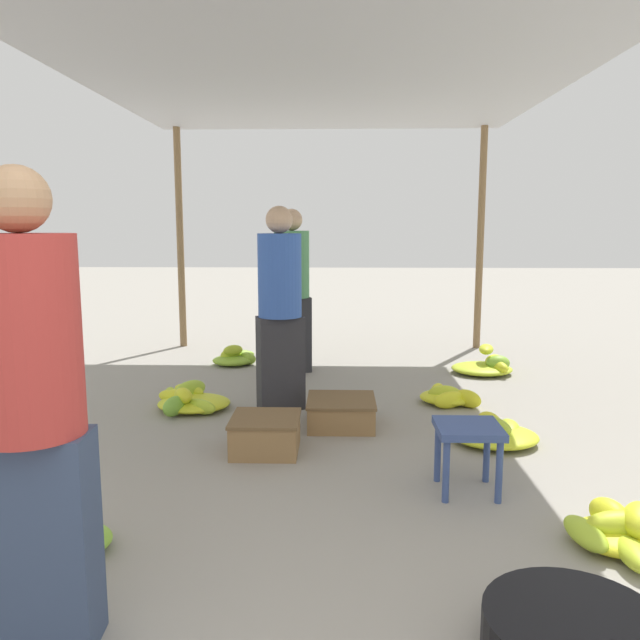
% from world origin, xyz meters
% --- Properties ---
extents(canopy_post_back_left, '(0.08, 0.08, 2.52)m').
position_xyz_m(canopy_post_back_left, '(-1.73, 6.07, 1.26)').
color(canopy_post_back_left, olive).
rests_on(canopy_post_back_left, ground).
extents(canopy_post_back_right, '(0.08, 0.08, 2.52)m').
position_xyz_m(canopy_post_back_right, '(1.73, 6.07, 1.26)').
color(canopy_post_back_right, olive).
rests_on(canopy_post_back_right, ground).
extents(canopy_tarp, '(3.87, 6.17, 0.04)m').
position_xyz_m(canopy_tarp, '(0.00, 3.18, 2.54)').
color(canopy_tarp, '#B2B2B7').
rests_on(canopy_tarp, canopy_post_front_left).
extents(vendor_foreground, '(0.37, 0.36, 1.61)m').
position_xyz_m(vendor_foreground, '(-0.89, 0.75, 0.84)').
color(vendor_foreground, '#384766').
rests_on(vendor_foreground, ground).
extents(stool, '(0.34, 0.34, 0.37)m').
position_xyz_m(stool, '(0.80, 2.03, 0.30)').
color(stool, '#384C84').
rests_on(stool, ground).
extents(basin_black, '(0.60, 0.60, 0.17)m').
position_xyz_m(basin_black, '(0.88, 0.70, 0.08)').
color(basin_black, black).
rests_on(basin_black, ground).
extents(banana_pile_left_0, '(0.61, 0.68, 0.20)m').
position_xyz_m(banana_pile_left_0, '(-1.06, 3.52, 0.07)').
color(banana_pile_left_0, yellow).
rests_on(banana_pile_left_0, ground).
extents(banana_pile_left_1, '(0.52, 0.42, 0.18)m').
position_xyz_m(banana_pile_left_1, '(-1.12, 1.31, 0.07)').
color(banana_pile_left_1, '#78B437').
rests_on(banana_pile_left_1, ground).
extents(banana_pile_left_2, '(0.48, 0.39, 0.21)m').
position_xyz_m(banana_pile_left_2, '(-0.95, 5.08, 0.07)').
color(banana_pile_left_2, '#B5CD2C').
rests_on(banana_pile_left_2, ground).
extents(banana_pile_right_0, '(0.58, 0.56, 0.28)m').
position_xyz_m(banana_pile_right_0, '(1.54, 4.76, 0.08)').
color(banana_pile_right_0, yellow).
rests_on(banana_pile_right_0, ground).
extents(banana_pile_right_1, '(0.49, 0.45, 0.15)m').
position_xyz_m(banana_pile_right_1, '(1.00, 3.70, 0.06)').
color(banana_pile_right_1, yellow).
rests_on(banana_pile_right_1, ground).
extents(banana_pile_right_2, '(0.57, 0.62, 0.18)m').
position_xyz_m(banana_pile_right_2, '(1.15, 2.84, 0.06)').
color(banana_pile_right_2, '#89BB34').
rests_on(banana_pile_right_2, ground).
extents(banana_pile_right_3, '(0.46, 0.51, 0.21)m').
position_xyz_m(banana_pile_right_3, '(1.36, 1.45, 0.08)').
color(banana_pile_right_3, yellow).
rests_on(banana_pile_right_3, ground).
extents(crate_near, '(0.43, 0.43, 0.23)m').
position_xyz_m(crate_near, '(-0.35, 2.60, 0.11)').
color(crate_near, olive).
rests_on(crate_near, ground).
extents(crate_mid, '(0.49, 0.49, 0.20)m').
position_xyz_m(crate_mid, '(0.13, 3.13, 0.10)').
color(crate_mid, olive).
rests_on(crate_mid, ground).
extents(shopper_walking_mid, '(0.43, 0.43, 1.57)m').
position_xyz_m(shopper_walking_mid, '(-0.34, 3.55, 0.81)').
color(shopper_walking_mid, '#2D2D33').
rests_on(shopper_walking_mid, ground).
extents(shopper_walking_far, '(0.41, 0.41, 1.58)m').
position_xyz_m(shopper_walking_far, '(-0.34, 4.80, 0.82)').
color(shopper_walking_far, '#2D2D33').
rests_on(shopper_walking_far, ground).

